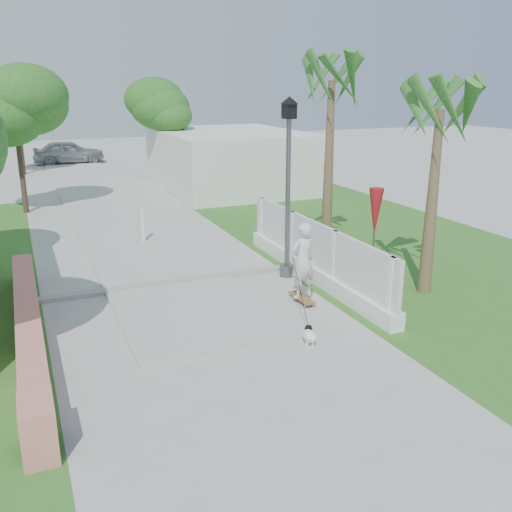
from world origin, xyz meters
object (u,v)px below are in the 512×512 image
street_lamp (288,182)px  bollard (143,225)px  dog (309,335)px  skateboarder (299,279)px  parked_car (69,152)px  patio_umbrella (375,213)px

street_lamp → bollard: bearing=121.0°
dog → bollard: bearing=120.4°
dog → skateboarder: bearing=92.0°
bollard → dog: 8.36m
bollard → parked_car: size_ratio=0.27×
street_lamp → parked_car: bearing=97.3°
street_lamp → parked_car: size_ratio=1.08×
street_lamp → dog: size_ratio=9.24×
skateboarder → dog: skateboarder is taller
skateboarder → parked_car: size_ratio=0.56×
skateboarder → dog: 1.55m
street_lamp → bollard: size_ratio=4.07×
street_lamp → patio_umbrella: (1.90, -1.00, -0.74)m
bollard → dog: (1.37, -8.24, -0.40)m
patio_umbrella → parked_car: 25.42m
street_lamp → patio_umbrella: size_ratio=1.93×
patio_umbrella → skateboarder: (-2.76, -1.39, -0.89)m
bollard → skateboarder: size_ratio=0.47×
bollard → patio_umbrella: patio_umbrella is taller
bollard → patio_umbrella: (4.60, -5.50, 1.10)m
street_lamp → skateboarder: bearing=-109.9°
dog → patio_umbrella: bearing=61.2°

